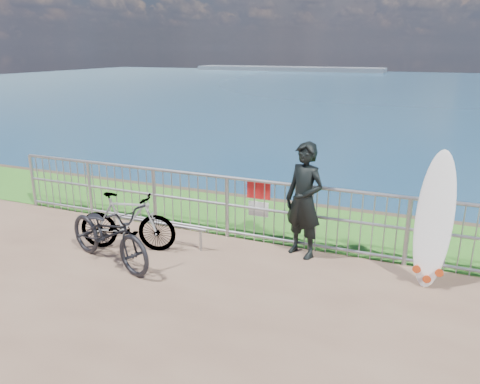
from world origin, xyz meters
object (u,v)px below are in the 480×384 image
at_px(bicycle_near, 109,233).
at_px(surfer, 304,200).
at_px(surfboard, 434,225).
at_px(bicycle_far, 127,222).

bearing_deg(bicycle_near, surfer, -43.42).
relative_size(surfer, surfboard, 0.96).
relative_size(bicycle_near, bicycle_far, 1.17).
height_order(surfer, bicycle_near, surfer).
distance_m(surfer, surfboard, 1.93).
bearing_deg(bicycle_far, surfer, -86.50).
relative_size(surfboard, bicycle_near, 1.00).
height_order(surfer, surfboard, surfboard).
distance_m(surfer, bicycle_far, 2.92).
height_order(bicycle_near, bicycle_far, bicycle_near).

